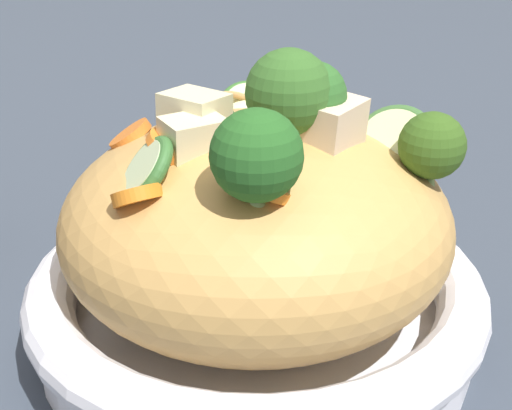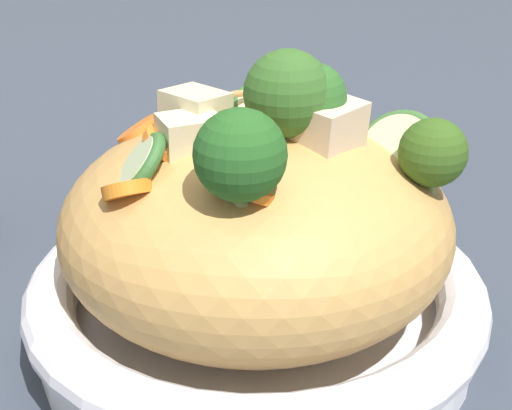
# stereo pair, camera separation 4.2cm
# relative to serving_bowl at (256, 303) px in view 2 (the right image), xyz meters

# --- Properties ---
(ground_plane) EXTENTS (3.00, 3.00, 0.00)m
(ground_plane) POSITION_rel_serving_bowl_xyz_m (0.00, 0.00, -0.02)
(ground_plane) COLOR #333C48
(serving_bowl) EXTENTS (0.26, 0.26, 0.05)m
(serving_bowl) POSITION_rel_serving_bowl_xyz_m (0.00, 0.00, 0.00)
(serving_bowl) COLOR white
(serving_bowl) RESTS_ON ground_plane
(noodle_heap) EXTENTS (0.21, 0.21, 0.11)m
(noodle_heap) POSITION_rel_serving_bowl_xyz_m (0.00, -0.00, 0.05)
(noodle_heap) COLOR tan
(noodle_heap) RESTS_ON serving_bowl
(broccoli_florets) EXTENTS (0.12, 0.13, 0.08)m
(broccoli_florets) POSITION_rel_serving_bowl_xyz_m (-0.03, 0.01, 0.12)
(broccoli_florets) COLOR #94B668
(broccoli_florets) RESTS_ON serving_bowl
(carrot_coins) EXTENTS (0.13, 0.14, 0.04)m
(carrot_coins) POSITION_rel_serving_bowl_xyz_m (0.01, 0.02, 0.10)
(carrot_coins) COLOR orange
(carrot_coins) RESTS_ON serving_bowl
(zucchini_slices) EXTENTS (0.16, 0.16, 0.04)m
(zucchini_slices) POSITION_rel_serving_bowl_xyz_m (0.00, -0.01, 0.10)
(zucchini_slices) COLOR beige
(zucchini_slices) RESTS_ON serving_bowl
(chicken_chunks) EXTENTS (0.10, 0.08, 0.03)m
(chicken_chunks) POSITION_rel_serving_bowl_xyz_m (-0.00, 0.01, 0.11)
(chicken_chunks) COLOR beige
(chicken_chunks) RESTS_ON serving_bowl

